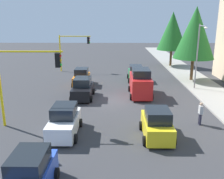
# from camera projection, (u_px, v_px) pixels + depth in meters

# --- Properties ---
(ground_plane) EXTENTS (120.00, 120.00, 0.00)m
(ground_plane) POSITION_uv_depth(u_px,v_px,m) (110.00, 100.00, 24.13)
(ground_plane) COLOR #353538
(sidewalk_kerb) EXTENTS (80.00, 4.00, 0.15)m
(sidewalk_kerb) POSITION_uv_depth(u_px,v_px,m) (203.00, 86.00, 28.80)
(sidewalk_kerb) COLOR gray
(sidewalk_kerb) RESTS_ON ground
(lane_arrow_near) EXTENTS (2.40, 1.10, 1.10)m
(lane_arrow_near) POSITION_uv_depth(u_px,v_px,m) (47.00, 169.00, 13.08)
(lane_arrow_near) COLOR silver
(lane_arrow_near) RESTS_ON ground
(traffic_signal_far_right) EXTENTS (0.36, 4.59, 5.22)m
(traffic_signal_far_right) POSITION_uv_depth(u_px,v_px,m) (73.00, 46.00, 36.69)
(traffic_signal_far_right) COLOR yellow
(traffic_signal_far_right) RESTS_ON ground
(traffic_signal_near_right) EXTENTS (0.36, 4.59, 5.51)m
(traffic_signal_near_right) POSITION_uv_depth(u_px,v_px,m) (25.00, 73.00, 17.37)
(traffic_signal_near_right) COLOR yellow
(traffic_signal_near_right) RESTS_ON ground
(street_lamp_curbside) EXTENTS (2.15, 0.28, 7.00)m
(street_lamp_curbside) POSITION_uv_depth(u_px,v_px,m) (199.00, 50.00, 26.33)
(street_lamp_curbside) COLOR slate
(street_lamp_curbside) RESTS_ON ground
(tree_roadside_far) EXTENTS (4.68, 4.68, 8.57)m
(tree_roadside_far) POSITION_uv_depth(u_px,v_px,m) (172.00, 31.00, 39.84)
(tree_roadside_far) COLOR brown
(tree_roadside_far) RESTS_ON ground
(tree_roadside_mid) EXTENTS (4.87, 4.87, 8.94)m
(tree_roadside_mid) POSITION_uv_depth(u_px,v_px,m) (195.00, 33.00, 30.14)
(tree_roadside_mid) COLOR brown
(tree_roadside_mid) RESTS_ON ground
(delivery_van_red) EXTENTS (4.80, 2.22, 2.77)m
(delivery_van_red) POSITION_uv_depth(u_px,v_px,m) (140.00, 83.00, 25.33)
(delivery_van_red) COLOR red
(delivery_van_red) RESTS_ON ground
(car_white) EXTENTS (3.98, 2.01, 1.98)m
(car_white) POSITION_uv_depth(u_px,v_px,m) (64.00, 121.00, 16.86)
(car_white) COLOR white
(car_white) RESTS_ON ground
(car_green) EXTENTS (3.93, 1.99, 1.98)m
(car_green) POSITION_uv_depth(u_px,v_px,m) (136.00, 74.00, 31.56)
(car_green) COLOR #1E7238
(car_green) RESTS_ON ground
(car_blue) EXTENTS (3.91, 1.97, 1.98)m
(car_blue) POSITION_uv_depth(u_px,v_px,m) (29.00, 178.00, 10.90)
(car_blue) COLOR blue
(car_blue) RESTS_ON ground
(car_yellow) EXTENTS (3.68, 2.02, 1.98)m
(car_yellow) POSITION_uv_depth(u_px,v_px,m) (157.00, 125.00, 16.38)
(car_yellow) COLOR yellow
(car_yellow) RESTS_ON ground
(car_black) EXTENTS (4.02, 2.10, 1.98)m
(car_black) POSITION_uv_depth(u_px,v_px,m) (83.00, 89.00, 24.67)
(car_black) COLOR black
(car_black) RESTS_ON ground
(car_orange) EXTENTS (3.83, 1.95, 1.98)m
(car_orange) POSITION_uv_depth(u_px,v_px,m) (82.00, 78.00, 29.41)
(car_orange) COLOR orange
(car_orange) RESTS_ON ground
(pedestrian_crossing) EXTENTS (0.40, 0.24, 1.70)m
(pedestrian_crossing) POSITION_uv_depth(u_px,v_px,m) (200.00, 113.00, 18.37)
(pedestrian_crossing) COLOR #262638
(pedestrian_crossing) RESTS_ON ground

